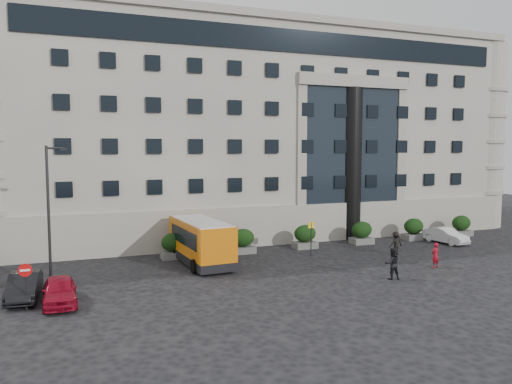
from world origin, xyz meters
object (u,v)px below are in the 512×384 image
hedge_b (243,241)px  minibus (201,240)px  hedge_e (414,229)px  bus_stop_sign (311,233)px  no_entry_sign (25,277)px  hedge_d (362,233)px  pedestrian_c (396,243)px  hedge_f (461,226)px  red_truck (54,225)px  pedestrian_b (392,264)px  parked_car_b (24,286)px  street_lamp (50,211)px  white_taxi (446,235)px  hedge_c (305,237)px  parked_car_d (48,239)px  pedestrian_a (435,255)px  hedge_a (174,246)px  parked_car_a (60,291)px

hedge_b → minibus: size_ratio=0.25×
hedge_e → bus_stop_sign: (-11.30, -2.80, 0.80)m
no_entry_sign → hedge_b: bearing=31.9°
hedge_d → pedestrian_c: bearing=-89.4°
hedge_e → hedge_f: 5.20m
hedge_e → pedestrian_c: hedge_e is taller
hedge_b → red_truck: 16.08m
hedge_b → pedestrian_b: (5.89, -10.29, 0.03)m
hedge_d → no_entry_sign: (-24.60, -8.84, 0.72)m
no_entry_sign → parked_car_b: (-0.23, 2.00, -0.96)m
street_lamp → red_truck: (-0.16, 13.81, -2.83)m
hedge_b → white_taxi: bearing=-7.6°
bus_stop_sign → parked_car_b: size_ratio=0.61×
hedge_d → pedestrian_b: size_ratio=0.96×
bus_stop_sign → no_entry_sign: bearing=-161.9°
hedge_c → parked_car_b: bearing=-160.8°
hedge_e → parked_car_b: size_ratio=0.44×
minibus → parked_car_b: bearing=-161.1°
street_lamp → bus_stop_sign: (17.44, 2.00, -2.64)m
bus_stop_sign → parked_car_d: bearing=151.0°
parked_car_d → pedestrian_a: 28.90m
pedestrian_a → pedestrian_b: 4.71m
parked_car_d → hedge_b: bearing=-28.4°
hedge_a → minibus: 2.79m
street_lamp → hedge_a: bearing=31.2°
hedge_a → pedestrian_a: size_ratio=1.11×
hedge_e → white_taxi: size_ratio=0.47×
hedge_e → hedge_f: (5.20, 0.00, 0.00)m
pedestrian_c → parked_car_d: bearing=-28.4°
street_lamp → parked_car_d: street_lamp is taller
hedge_c → parked_car_a: 19.74m
hedge_f → parked_car_d: 35.24m
hedge_c → hedge_d: (5.20, 0.00, 0.00)m
white_taxi → red_truck: bearing=150.7°
hedge_b → pedestrian_c: hedge_b is taller
parked_car_a → white_taxi: bearing=10.5°
pedestrian_c → street_lamp: bearing=-1.9°
hedge_b → red_truck: (-13.30, 9.01, 0.61)m
no_entry_sign → red_truck: (0.90, 17.85, -0.11)m
parked_car_b → pedestrian_c: pedestrian_c is taller
street_lamp → pedestrian_c: size_ratio=4.71×
bus_stop_sign → hedge_b: bearing=146.9°
parked_car_b → pedestrian_c: size_ratio=2.45×
hedge_d → bus_stop_sign: bearing=-155.3°
hedge_e → parked_car_b: hedge_e is taller
street_lamp → pedestrian_b: bearing=-16.1°
hedge_c → minibus: size_ratio=0.25×
minibus → pedestrian_a: bearing=-28.9°
red_truck → white_taxi: (30.34, -11.28, -0.89)m
hedge_b → parked_car_a: size_ratio=0.45×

